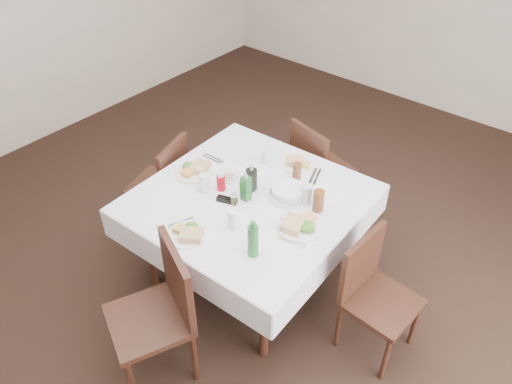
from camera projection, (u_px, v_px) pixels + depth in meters
ground_plane at (242, 277)px, 3.86m from camera, size 7.00×7.00×0.00m
room_shell at (237, 70)px, 2.80m from camera, size 6.04×7.04×2.80m
dining_table at (249, 205)px, 3.46m from camera, size 1.49×1.49×0.76m
chair_north at (316, 165)px, 4.15m from camera, size 0.51×0.51×0.89m
chair_south at (162, 306)px, 2.95m from camera, size 0.60×0.60×0.96m
chair_east at (372, 288)px, 3.12m from camera, size 0.44×0.44×0.87m
chair_west at (165, 180)px, 4.03m from camera, size 0.50×0.50×0.85m
meal_north at (298, 164)px, 3.69m from camera, size 0.24×0.24×0.05m
meal_south at (189, 233)px, 3.10m from camera, size 0.27×0.27×0.06m
meal_east at (300, 225)px, 3.16m from camera, size 0.31×0.31×0.07m
meal_west at (195, 169)px, 3.63m from camera, size 0.28×0.28×0.06m
side_plate_a at (246, 161)px, 3.75m from camera, size 0.16×0.16×0.01m
side_plate_b at (263, 244)px, 3.05m from camera, size 0.18×0.18×0.01m
water_n at (266, 156)px, 3.70m from camera, size 0.06×0.06×0.12m
water_s at (233, 219)px, 3.14m from camera, size 0.07×0.07×0.13m
water_e at (307, 194)px, 3.33m from camera, size 0.07×0.07×0.14m
water_w at (204, 183)px, 3.43m from camera, size 0.07×0.07×0.13m
iced_tea_a at (297, 171)px, 3.54m from camera, size 0.06×0.06×0.13m
iced_tea_b at (318, 201)px, 3.26m from camera, size 0.07×0.07×0.15m
bread_basket at (288, 193)px, 3.39m from camera, size 0.25×0.25×0.08m
oil_cruet_dark at (251, 179)px, 3.42m from camera, size 0.06×0.06×0.23m
oil_cruet_green at (246, 187)px, 3.34m from camera, size 0.06×0.06×0.24m
ketchup_bottle at (221, 182)px, 3.45m from camera, size 0.06×0.06×0.14m
salt_shaker at (241, 188)px, 3.43m from camera, size 0.04×0.04×0.08m
pepper_shaker at (234, 199)px, 3.33m from camera, size 0.04×0.04×0.09m
coffee_mug at (231, 176)px, 3.55m from camera, size 0.11×0.11×0.08m
sunglasses at (227, 200)px, 3.37m from camera, size 0.15×0.09×0.03m
green_bottle at (253, 240)px, 2.92m from camera, size 0.07×0.07×0.25m
sugar_caddy at (289, 221)px, 3.18m from camera, size 0.10×0.07×0.05m
cutlery_n at (315, 177)px, 3.59m from camera, size 0.12×0.21×0.01m
cutlery_s at (182, 223)px, 3.20m from camera, size 0.10×0.18×0.01m
cutlery_e at (292, 242)px, 3.07m from camera, size 0.19×0.07×0.01m
cutlery_w at (213, 159)px, 3.77m from camera, size 0.18×0.05×0.01m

